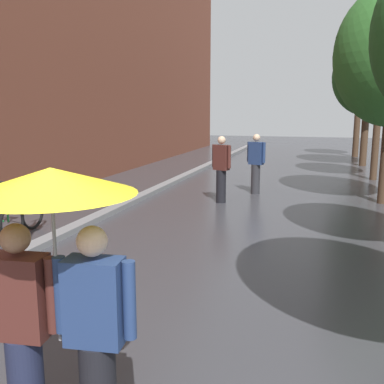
{
  "coord_description": "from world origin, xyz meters",
  "views": [
    {
      "loc": [
        1.57,
        -1.76,
        2.42
      ],
      "look_at": [
        -0.06,
        3.72,
        1.35
      ],
      "focal_mm": 41.08,
      "sensor_mm": 36.0,
      "label": 1
    }
  ],
  "objects_px": {
    "couple_under_umbrella": "(55,263)",
    "pedestrian_walking_far": "(256,163)",
    "street_tree_3": "(382,61)",
    "parked_bicycle_4": "(12,210)",
    "street_tree_4": "(369,77)",
    "street_tree_5": "(360,79)",
    "pedestrian_walking_midground": "(222,168)"
  },
  "relations": [
    {
      "from": "street_tree_5",
      "to": "parked_bicycle_4",
      "type": "relative_size",
      "value": 4.84
    },
    {
      "from": "street_tree_5",
      "to": "parked_bicycle_4",
      "type": "height_order",
      "value": "street_tree_5"
    },
    {
      "from": "street_tree_5",
      "to": "pedestrian_walking_far",
      "type": "relative_size",
      "value": 3.02
    },
    {
      "from": "couple_under_umbrella",
      "to": "pedestrian_walking_midground",
      "type": "bearing_deg",
      "value": 95.24
    },
    {
      "from": "parked_bicycle_4",
      "to": "pedestrian_walking_far",
      "type": "height_order",
      "value": "pedestrian_walking_far"
    },
    {
      "from": "street_tree_5",
      "to": "pedestrian_walking_midground",
      "type": "height_order",
      "value": "street_tree_5"
    },
    {
      "from": "couple_under_umbrella",
      "to": "pedestrian_walking_far",
      "type": "bearing_deg",
      "value": 90.65
    },
    {
      "from": "parked_bicycle_4",
      "to": "pedestrian_walking_midground",
      "type": "xyz_separation_m",
      "value": [
        3.63,
        3.72,
        0.56
      ]
    },
    {
      "from": "pedestrian_walking_midground",
      "to": "street_tree_5",
      "type": "bearing_deg",
      "value": 72.67
    },
    {
      "from": "street_tree_4",
      "to": "pedestrian_walking_far",
      "type": "xyz_separation_m",
      "value": [
        -3.56,
        -7.91,
        -2.92
      ]
    },
    {
      "from": "street_tree_4",
      "to": "parked_bicycle_4",
      "type": "bearing_deg",
      "value": -120.92
    },
    {
      "from": "pedestrian_walking_midground",
      "to": "pedestrian_walking_far",
      "type": "xyz_separation_m",
      "value": [
        0.68,
        1.5,
        -0.04
      ]
    },
    {
      "from": "street_tree_4",
      "to": "street_tree_3",
      "type": "bearing_deg",
      "value": -89.45
    },
    {
      "from": "street_tree_5",
      "to": "pedestrian_walking_midground",
      "type": "relative_size",
      "value": 3.0
    },
    {
      "from": "parked_bicycle_4",
      "to": "couple_under_umbrella",
      "type": "relative_size",
      "value": 0.53
    },
    {
      "from": "street_tree_4",
      "to": "pedestrian_walking_midground",
      "type": "xyz_separation_m",
      "value": [
        -4.24,
        -9.41,
        -2.88
      ]
    },
    {
      "from": "couple_under_umbrella",
      "to": "pedestrian_walking_midground",
      "type": "distance_m",
      "value": 8.75
    },
    {
      "from": "parked_bicycle_4",
      "to": "street_tree_3",
      "type": "bearing_deg",
      "value": 48.77
    },
    {
      "from": "parked_bicycle_4",
      "to": "pedestrian_walking_midground",
      "type": "relative_size",
      "value": 0.62
    },
    {
      "from": "street_tree_3",
      "to": "street_tree_5",
      "type": "height_order",
      "value": "street_tree_3"
    },
    {
      "from": "street_tree_4",
      "to": "pedestrian_walking_midground",
      "type": "distance_m",
      "value": 10.72
    },
    {
      "from": "street_tree_3",
      "to": "pedestrian_walking_far",
      "type": "xyz_separation_m",
      "value": [
        -3.6,
        -3.8,
        -3.14
      ]
    },
    {
      "from": "pedestrian_walking_far",
      "to": "street_tree_5",
      "type": "bearing_deg",
      "value": 73.62
    },
    {
      "from": "street_tree_3",
      "to": "street_tree_4",
      "type": "relative_size",
      "value": 1.03
    },
    {
      "from": "street_tree_5",
      "to": "couple_under_umbrella",
      "type": "relative_size",
      "value": 2.58
    },
    {
      "from": "street_tree_5",
      "to": "pedestrian_walking_midground",
      "type": "distance_m",
      "value": 14.3
    },
    {
      "from": "parked_bicycle_4",
      "to": "pedestrian_walking_far",
      "type": "xyz_separation_m",
      "value": [
        4.31,
        5.22,
        0.52
      ]
    },
    {
      "from": "street_tree_4",
      "to": "pedestrian_walking_midground",
      "type": "relative_size",
      "value": 3.13
    },
    {
      "from": "street_tree_3",
      "to": "street_tree_4",
      "type": "height_order",
      "value": "street_tree_3"
    },
    {
      "from": "street_tree_3",
      "to": "parked_bicycle_4",
      "type": "relative_size",
      "value": 5.19
    },
    {
      "from": "couple_under_umbrella",
      "to": "pedestrian_walking_far",
      "type": "height_order",
      "value": "couple_under_umbrella"
    },
    {
      "from": "couple_under_umbrella",
      "to": "pedestrian_walking_far",
      "type": "relative_size",
      "value": 1.17
    }
  ]
}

